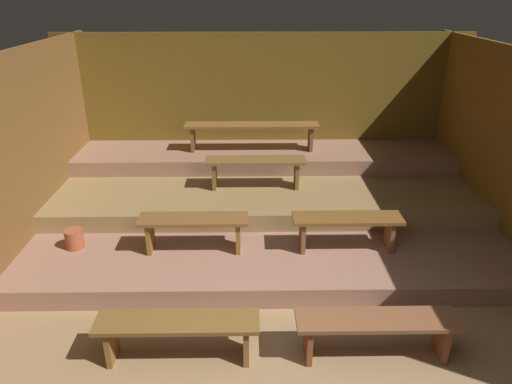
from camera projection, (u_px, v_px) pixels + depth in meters
name	position (u px, v px, depth m)	size (l,w,h in m)	color
ground	(269.00, 252.00, 6.03)	(6.70, 5.74, 0.08)	#90704B
wall_back	(263.00, 109.00, 7.81)	(6.70, 0.06, 2.45)	brown
wall_left	(16.00, 161.00, 5.48)	(0.06, 5.74, 2.45)	brown
platform_lower	(267.00, 219.00, 6.55)	(5.90, 3.67, 0.23)	#956954
platform_middle	(265.00, 186.00, 7.02)	(5.90, 2.42, 0.23)	olive
platform_upper	(264.00, 157.00, 7.54)	(5.90, 1.10, 0.23)	#976B54
bench_floor_left	(178.00, 329.00, 4.14)	(1.45, 0.34, 0.42)	brown
bench_floor_right	(377.00, 327.00, 4.16)	(1.45, 0.34, 0.42)	brown
bench_lower_left	(194.00, 226.00, 5.44)	(1.27, 0.34, 0.42)	brown
bench_lower_right	(347.00, 224.00, 5.46)	(1.27, 0.34, 0.42)	brown
bench_middle_center	(255.00, 165.00, 6.58)	(1.40, 0.34, 0.42)	brown
bench_upper_center	(252.00, 129.00, 7.37)	(2.11, 0.34, 0.42)	brown
pail_lower	(74.00, 239.00, 5.57)	(0.21, 0.21, 0.23)	#9E4C2D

